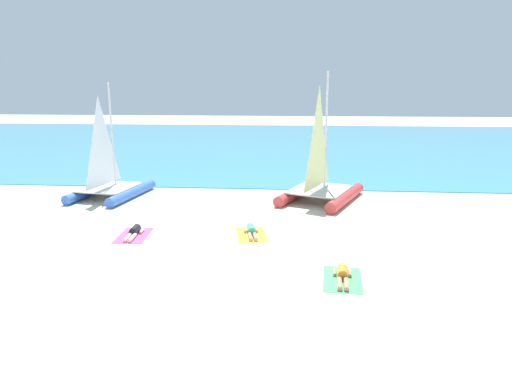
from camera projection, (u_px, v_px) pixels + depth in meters
ground_plane at (264, 191)px, 24.39m from camera, size 120.00×120.00×0.00m
ocean_water at (278, 143)px, 44.17m from camera, size 120.00×40.00×0.05m
sailboat_red at (320, 182)px, 22.21m from camera, size 4.59×5.52×6.17m
sailboat_blue at (109, 181)px, 22.92m from camera, size 3.39×4.69×5.64m
towel_left at (134, 235)px, 17.21m from camera, size 1.20×1.96×0.01m
sunbather_left at (134, 232)px, 17.24m from camera, size 0.56×1.57×0.30m
towel_middle at (252, 234)px, 17.32m from camera, size 1.42×2.07×0.01m
sunbather_middle at (251, 231)px, 17.35m from camera, size 0.68×1.56×0.30m
towel_right at (342, 279)px, 13.33m from camera, size 1.24×1.98×0.01m
sunbather_right at (343, 274)px, 13.36m from camera, size 0.57×1.57×0.30m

